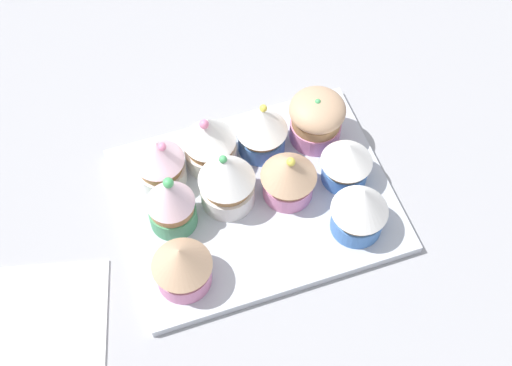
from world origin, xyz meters
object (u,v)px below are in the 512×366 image
cupcake_6 (227,180)px  cupcake_3 (159,161)px  cupcake_2 (210,141)px  cupcake_8 (360,208)px  baking_tray (256,200)px  cupcake_7 (170,199)px  cupcake_4 (347,161)px  cupcake_0 (317,118)px  cupcake_1 (262,130)px  napkin (46,320)px  cupcake_5 (289,175)px  cupcake_9 (182,265)px

cupcake_6 → cupcake_3: bearing=-39.0°
cupcake_2 → cupcake_8: 18.59cm
baking_tray → cupcake_7: cupcake_7 is taller
cupcake_4 → cupcake_0: bearing=-80.8°
cupcake_0 → cupcake_4: cupcake_0 is taller
baking_tray → cupcake_2: bearing=-62.2°
cupcake_7 → cupcake_0: bearing=-164.1°
cupcake_1 → napkin: size_ratio=0.56×
cupcake_5 → cupcake_7: bearing=-4.2°
cupcake_7 → cupcake_3: bearing=-92.3°
baking_tray → cupcake_8: bearing=142.3°
cupcake_8 → napkin: cupcake_8 is taller
cupcake_2 → cupcake_6: 5.67cm
cupcake_7 → cupcake_9: cupcake_7 is taller
cupcake_5 → napkin: cupcake_5 is taller
cupcake_1 → cupcake_8: size_ratio=0.94×
cupcake_4 → napkin: bearing=9.3°
cupcake_3 → cupcake_6: cupcake_6 is taller
cupcake_4 → cupcake_8: 6.59cm
baking_tray → cupcake_8: cupcake_8 is taller
cupcake_6 → cupcake_2: bearing=-87.3°
cupcake_1 → cupcake_9: (13.30, 13.59, -0.02)cm
cupcake_8 → baking_tray: bearing=-37.7°
cupcake_0 → cupcake_7: cupcake_7 is taller
cupcake_4 → cupcake_5: size_ratio=0.89×
cupcake_0 → cupcake_4: 6.69cm
cupcake_6 → cupcake_0: bearing=-157.9°
baking_tray → cupcake_2: 8.64cm
cupcake_4 → cupcake_7: bearing=-3.2°
cupcake_8 → cupcake_9: (19.75, 0.09, -0.44)cm
napkin → cupcake_3: bearing=-141.9°
cupcake_0 → cupcake_2: size_ratio=0.84×
cupcake_0 → cupcake_5: bearing=47.9°
cupcake_1 → napkin: bearing=24.6°
cupcake_5 → cupcake_9: cupcake_5 is taller
cupcake_5 → cupcake_0: bearing=-132.1°
cupcake_2 → napkin: size_ratio=0.66×
cupcake_2 → cupcake_3: size_ratio=1.15×
napkin → cupcake_7: bearing=-155.9°
cupcake_4 → cupcake_8: cupcake_8 is taller
cupcake_2 → cupcake_3: 6.11cm
cupcake_0 → cupcake_4: (-1.06, 6.60, -0.19)cm
baking_tray → cupcake_3: (9.45, -5.89, 4.17)cm
baking_tray → cupcake_7: size_ratio=3.61×
cupcake_7 → cupcake_8: size_ratio=1.11×
cupcake_7 → cupcake_9: size_ratio=1.24×
baking_tray → cupcake_4: size_ratio=4.75×
cupcake_9 → cupcake_4: bearing=-162.7°
cupcake_1 → cupcake_4: size_ratio=1.11×
cupcake_2 → cupcake_8: cupcake_2 is taller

